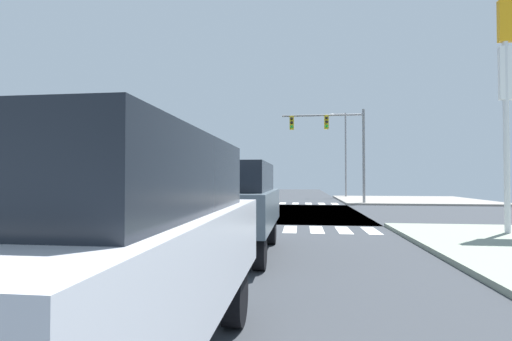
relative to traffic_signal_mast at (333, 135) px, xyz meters
name	(u,v)px	position (x,y,z in m)	size (l,w,h in m)	color
ground	(238,212)	(-6.07, -6.81, -5.29)	(90.00, 90.00, 0.05)	#35393E
sidewalk_corner_ne	(409,200)	(6.93, 5.19, -5.19)	(12.00, 12.00, 0.14)	gray
sidewalk_corner_nw	(126,198)	(-19.07, 5.19, -5.19)	(12.00, 12.00, 0.14)	gray
crosswalk_near	(201,228)	(-6.32, -14.11, -5.26)	(13.50, 2.00, 0.01)	white
crosswalk_far	(251,203)	(-6.32, 0.49, -5.26)	(13.50, 2.00, 0.01)	white
traffic_signal_mast	(333,135)	(0.00, 0.00, 0.00)	(6.21, 0.55, 7.16)	gray
street_lamp	(343,147)	(1.89, 9.64, -0.16)	(1.78, 0.32, 8.60)	gray
bank_building	(103,175)	(-23.63, 9.07, -2.97)	(11.97, 8.60, 4.57)	gray
suv_nearside_1	(121,237)	(-4.07, -24.96, -3.87)	(1.96, 4.60, 2.34)	black
suv_crossing_3	(236,200)	(-4.07, -18.88, -3.87)	(1.96, 4.60, 2.34)	black
suv_leading_4	(163,189)	(-9.36, -10.31, -3.87)	(4.60, 1.96, 2.34)	black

